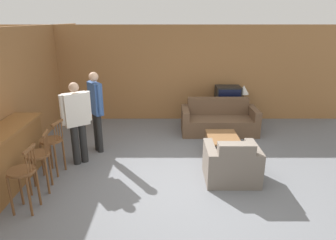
% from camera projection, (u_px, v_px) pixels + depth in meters
% --- Properties ---
extents(ground_plane, '(24.00, 24.00, 0.00)m').
position_uv_depth(ground_plane, '(177.00, 182.00, 5.28)').
color(ground_plane, slate).
extents(wall_back, '(9.40, 0.08, 2.60)m').
position_uv_depth(wall_back, '(174.00, 74.00, 8.27)').
color(wall_back, '#9E6B3D').
rests_on(wall_back, ground_plane).
extents(wall_left, '(0.08, 8.60, 2.60)m').
position_uv_depth(wall_left, '(18.00, 93.00, 6.09)').
color(wall_left, '#9E6B3D').
rests_on(wall_left, ground_plane).
extents(bar_counter, '(0.55, 2.30, 1.01)m').
position_uv_depth(bar_counter, '(1.00, 162.00, 4.89)').
color(bar_counter, brown).
rests_on(bar_counter, ground_plane).
extents(bar_chair_near, '(0.41, 0.41, 1.02)m').
position_uv_depth(bar_chair_near, '(23.00, 176.00, 4.34)').
color(bar_chair_near, brown).
rests_on(bar_chair_near, ground_plane).
extents(bar_chair_mid, '(0.46, 0.46, 1.02)m').
position_uv_depth(bar_chair_mid, '(39.00, 159.00, 4.86)').
color(bar_chair_mid, brown).
rests_on(bar_chair_mid, ground_plane).
extents(bar_chair_far, '(0.47, 0.47, 1.02)m').
position_uv_depth(bar_chair_far, '(52.00, 145.00, 5.43)').
color(bar_chair_far, brown).
rests_on(bar_chair_far, ground_plane).
extents(couch_far, '(1.87, 0.84, 0.83)m').
position_uv_depth(couch_far, '(219.00, 121.00, 7.54)').
color(couch_far, brown).
rests_on(couch_far, ground_plane).
extents(armchair_near, '(0.93, 0.80, 0.81)m').
position_uv_depth(armchair_near, '(231.00, 165.00, 5.27)').
color(armchair_near, '#70665B').
rests_on(armchair_near, ground_plane).
extents(coffee_table, '(0.64, 0.87, 0.39)m').
position_uv_depth(coffee_table, '(223.00, 139.00, 6.32)').
color(coffee_table, brown).
rests_on(coffee_table, ground_plane).
extents(tv_unit, '(1.16, 0.53, 0.53)m').
position_uv_depth(tv_unit, '(226.00, 113.00, 8.26)').
color(tv_unit, '#2D2319').
rests_on(tv_unit, ground_plane).
extents(tv, '(0.66, 0.50, 0.49)m').
position_uv_depth(tv, '(228.00, 95.00, 8.09)').
color(tv, black).
rests_on(tv, tv_unit).
extents(table_lamp, '(0.29, 0.29, 0.52)m').
position_uv_depth(table_lamp, '(243.00, 90.00, 8.05)').
color(table_lamp, brown).
rests_on(table_lamp, tv_unit).
extents(person_by_window, '(0.37, 0.44, 1.72)m').
position_uv_depth(person_by_window, '(96.00, 107.00, 6.23)').
color(person_by_window, black).
rests_on(person_by_window, ground_plane).
extents(person_by_counter, '(0.50, 0.41, 1.63)m').
position_uv_depth(person_by_counter, '(77.00, 119.00, 5.72)').
color(person_by_counter, black).
rests_on(person_by_counter, ground_plane).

